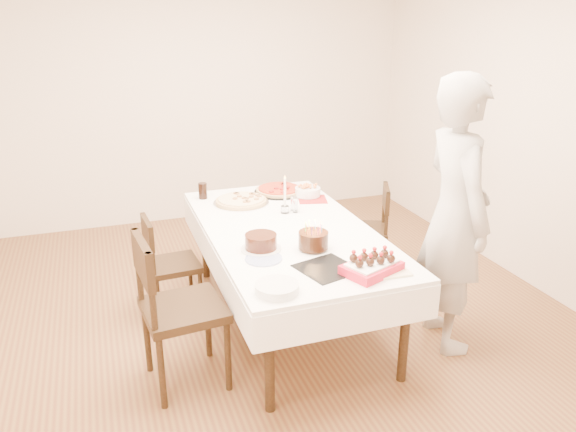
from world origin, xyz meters
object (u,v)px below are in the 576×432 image
object	(u,v)px
cola_glass	(203,191)
chair_left_savory	(173,265)
pizza_pepperoni	(279,190)
taper_candle	(285,194)
pizza_white	(241,201)
strawberry_box	(372,266)
dining_table	(288,275)
chair_left_dessert	(184,310)
pasta_bowl	(308,192)
person	(455,216)
chair_right_savory	(364,230)
birthday_cake	(313,235)
layer_cake	(261,242)

from	to	relation	value
cola_glass	chair_left_savory	bearing A→B (deg)	-125.74
pizza_pepperoni	taper_candle	world-z (taller)	taper_candle
pizza_white	taper_candle	world-z (taller)	taper_candle
cola_glass	strawberry_box	world-z (taller)	cola_glass
dining_table	pizza_pepperoni	world-z (taller)	pizza_pepperoni
chair_left_dessert	taper_candle	bearing A→B (deg)	-144.88
taper_candle	pasta_bowl	bearing A→B (deg)	45.88
chair_left_dessert	pizza_pepperoni	bearing A→B (deg)	-134.61
chair_left_savory	chair_left_dessert	distance (m)	0.90
person	cola_glass	xyz separation A→B (m)	(-1.42, 1.48, -0.12)
pasta_bowl	strawberry_box	world-z (taller)	strawberry_box
chair_right_savory	pizza_white	size ratio (longest dim) A/B	1.81
taper_candle	chair_left_savory	bearing A→B (deg)	174.53
dining_table	person	xyz separation A→B (m)	(0.97, -0.60, 0.56)
birthday_cake	person	bearing A→B (deg)	-11.64
chair_left_savory	chair_left_dessert	bearing A→B (deg)	81.87
layer_cake	chair_right_savory	bearing A→B (deg)	35.71
pizza_white	taper_candle	size ratio (longest dim) A/B	1.49
taper_candle	birthday_cake	world-z (taller)	taper_candle
chair_right_savory	pizza_pepperoni	xyz separation A→B (m)	(-0.70, 0.26, 0.36)
pizza_pepperoni	birthday_cake	world-z (taller)	birthday_cake
chair_left_dessert	taper_candle	distance (m)	1.29
pizza_pepperoni	cola_glass	world-z (taller)	cola_glass
cola_glass	chair_left_dessert	bearing A→B (deg)	-106.37
chair_left_dessert	birthday_cake	distance (m)	0.95
pasta_bowl	strawberry_box	distance (m)	1.50
pasta_bowl	layer_cake	bearing A→B (deg)	-126.25
dining_table	chair_left_dessert	distance (m)	0.99
person	strawberry_box	size ratio (longest dim) A/B	5.46
pizza_white	cola_glass	distance (m)	0.35
chair_right_savory	layer_cake	distance (m)	1.53
cola_glass	dining_table	bearing A→B (deg)	-63.03
pizza_pepperoni	pasta_bowl	distance (m)	0.26
pasta_bowl	cola_glass	distance (m)	0.88
dining_table	taper_candle	world-z (taller)	taper_candle
taper_candle	layer_cake	bearing A→B (deg)	-121.41
dining_table	pizza_pepperoni	size ratio (longest dim) A/B	4.95
chair_left_dessert	pizza_pepperoni	world-z (taller)	chair_left_dessert
pizza_white	cola_glass	size ratio (longest dim) A/B	3.41
dining_table	chair_left_savory	bearing A→B (deg)	152.93
person	taper_candle	size ratio (longest dim) A/B	6.19
pizza_white	pizza_pepperoni	distance (m)	0.42
chair_left_savory	cola_glass	xyz separation A→B (m)	(0.34, 0.47, 0.41)
person	birthday_cake	bearing A→B (deg)	87.26
chair_left_savory	pasta_bowl	world-z (taller)	pasta_bowl
chair_left_dessert	cola_glass	bearing A→B (deg)	-112.16
dining_table	cola_glass	bearing A→B (deg)	116.97
dining_table	pizza_white	bearing A→B (deg)	105.33
taper_candle	cola_glass	xyz separation A→B (m)	(-0.53, 0.56, -0.09)
chair_left_dessert	pizza_white	size ratio (longest dim) A/B	2.25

